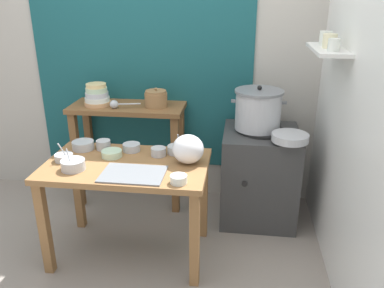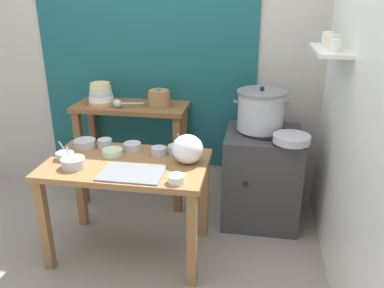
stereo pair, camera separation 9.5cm
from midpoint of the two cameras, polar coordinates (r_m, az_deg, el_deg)
name	(u,v)px [view 2 (the right image)]	position (r m, az deg, el deg)	size (l,w,h in m)	color
ground_plane	(134,256)	(3.00, -7.41, -15.87)	(9.00, 9.00, 0.00)	gray
wall_back	(174,53)	(3.46, -1.83, 13.11)	(4.40, 0.12, 2.60)	#B2ADA3
wall_right	(358,81)	(2.60, 23.92, 8.36)	(0.30, 3.20, 2.60)	white
prep_table	(127,176)	(2.74, -8.40, -4.70)	(1.10, 0.66, 0.72)	olive
back_shelf_table	(132,129)	(3.44, -7.92, 2.13)	(0.96, 0.40, 0.90)	brown
stove_block	(261,176)	(3.29, 10.84, -4.58)	(0.60, 0.61, 0.78)	#383838
steamer_pot	(261,110)	(3.11, 10.81, 4.84)	(0.43, 0.38, 0.35)	#B7BABF
clay_pot	(159,98)	(3.29, -3.97, 6.63)	(0.19, 0.19, 0.16)	olive
bowl_stack_enamel	(101,95)	(3.41, -12.30, 7.01)	(0.22, 0.22, 0.18)	tan
ladle	(118,103)	(3.29, -9.81, 5.81)	(0.25, 0.09, 0.07)	#B7BABF
serving_tray	(132,173)	(2.52, -7.65, -4.20)	(0.40, 0.28, 0.01)	slate
plastic_bag	(188,149)	(2.62, 0.39, -0.74)	(0.21, 0.20, 0.20)	white
wide_pan	(292,139)	(2.93, 15.17, 0.73)	(0.27, 0.27, 0.05)	#B7BABF
prep_bowl_0	(159,151)	(2.77, -3.87, -1.01)	(0.11, 0.11, 0.06)	#B7BABF
prep_bowl_1	(112,152)	(2.81, -10.53, -1.17)	(0.14, 0.14, 0.05)	#B7D1AD
prep_bowl_2	(73,162)	(2.67, -15.89, -2.60)	(0.16, 0.16, 0.15)	#B7BABF
prep_bowl_3	(176,179)	(2.38, -1.16, -5.05)	(0.10, 0.10, 0.05)	silver
prep_bowl_4	(65,155)	(2.83, -17.03, -1.56)	(0.12, 0.12, 0.14)	#B7BABF
prep_bowl_5	(177,149)	(2.80, -1.21, -0.71)	(0.13, 0.13, 0.16)	#B7BABF
prep_bowl_6	(85,143)	(2.99, -14.40, 0.08)	(0.16, 0.16, 0.06)	#B7BABF
prep_bowl_7	(105,143)	(2.94, -11.62, 0.10)	(0.10, 0.10, 0.07)	#B7BABF
prep_bowl_8	(132,146)	(2.88, -7.71, -0.32)	(0.13, 0.13, 0.05)	#B7BABF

